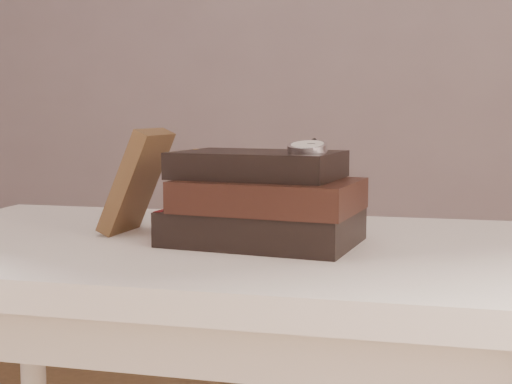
# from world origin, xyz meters

# --- Properties ---
(table) EXTENTS (1.00, 0.60, 0.75)m
(table) POSITION_xyz_m (0.00, 0.35, 0.66)
(table) COLOR white
(table) RESTS_ON ground
(book_stack) EXTENTS (0.29, 0.22, 0.13)m
(book_stack) POSITION_xyz_m (0.09, 0.34, 0.81)
(book_stack) COLOR black
(book_stack) RESTS_ON table
(journal) EXTENTS (0.10, 0.11, 0.17)m
(journal) POSITION_xyz_m (-0.12, 0.38, 0.83)
(journal) COLOR #3F2A18
(journal) RESTS_ON table
(pocket_watch) EXTENTS (0.06, 0.16, 0.02)m
(pocket_watch) POSITION_xyz_m (0.16, 0.32, 0.89)
(pocket_watch) COLOR silver
(pocket_watch) RESTS_ON book_stack
(eyeglasses) EXTENTS (0.13, 0.14, 0.05)m
(eyeglasses) POSITION_xyz_m (0.01, 0.44, 0.83)
(eyeglasses) COLOR silver
(eyeglasses) RESTS_ON book_stack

